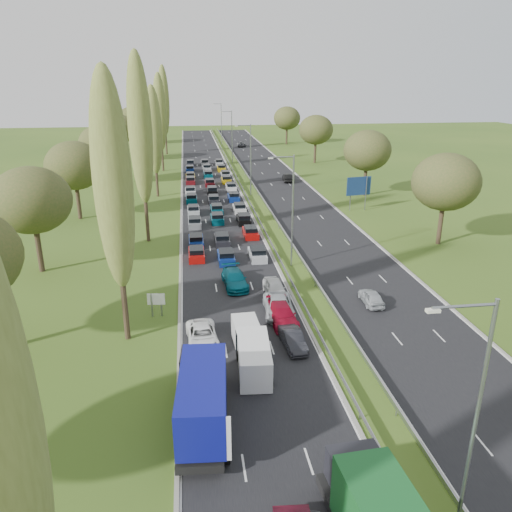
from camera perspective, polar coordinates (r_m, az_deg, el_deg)
ground at (r=89.62m, az=-0.76°, el=7.30°), size 260.00×260.00×0.00m
near_carriageway at (r=91.51m, az=-5.19°, el=7.48°), size 10.50×215.00×0.04m
far_carriageway at (r=93.08m, az=3.21°, el=7.74°), size 10.50×215.00×0.04m
central_reservation at (r=91.93m, az=-0.96°, el=7.97°), size 2.36×215.00×0.32m
lamp_columns at (r=86.55m, az=-0.61°, el=10.89°), size 0.18×140.18×12.00m
poplar_row at (r=75.51m, az=-12.16°, el=14.04°), size 2.80×127.80×22.44m
woodland_left at (r=72.19m, az=-20.60°, el=9.20°), size 8.00×166.00×11.10m
woodland_right at (r=80.33m, az=14.64°, el=10.78°), size 8.00×153.00×11.10m
traffic_queue_fill at (r=86.48m, az=-5.03°, el=7.06°), size 9.10×68.82×0.80m
near_car_2 at (r=39.00m, az=-6.16°, el=-9.02°), size 2.56×5.06×1.37m
near_car_7 at (r=48.88m, az=-2.45°, el=-2.63°), size 2.53×5.45×1.54m
near_car_9 at (r=38.42m, az=4.24°, el=-9.48°), size 1.70×4.08×1.31m
near_car_10 at (r=43.31m, az=2.62°, el=-5.76°), size 2.83×5.48×1.48m
near_car_11 at (r=41.90m, az=3.00°, el=-6.69°), size 2.31×5.17×1.47m
near_car_12 at (r=46.86m, az=2.18°, el=-3.68°), size 1.99×4.48×1.50m
far_car_0 at (r=46.39m, az=13.04°, el=-4.60°), size 1.61×3.85×1.30m
far_car_1 at (r=98.91m, az=3.61°, el=8.91°), size 1.91×4.69×1.51m
far_car_2 at (r=150.43m, az=-1.74°, el=12.67°), size 2.44×5.13×1.41m
blue_lorry at (r=30.17m, az=-6.13°, el=-15.54°), size 2.60×9.35×3.95m
white_van_front at (r=35.35m, az=-0.28°, el=-11.39°), size 2.14×5.45×2.19m
white_van_rear at (r=38.07m, az=-0.99°, el=-9.17°), size 1.88×4.80×1.93m
info_sign at (r=43.50m, az=-11.33°, el=-5.14°), size 1.50×0.27×2.10m
direction_sign at (r=77.96m, az=11.65°, el=7.67°), size 3.96×0.75×5.20m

